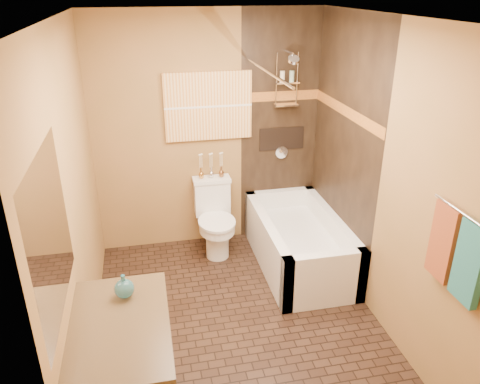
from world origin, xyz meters
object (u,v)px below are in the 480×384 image
object	(u,v)px
toilet	(215,218)
vanity	(124,379)
sunset_painting	(208,106)
bathtub	(299,246)

from	to	relation	value
toilet	vanity	world-z (taller)	vanity
vanity	sunset_painting	bearing A→B (deg)	68.97
toilet	bathtub	bearing A→B (deg)	-30.00
bathtub	vanity	world-z (taller)	vanity
bathtub	vanity	bearing A→B (deg)	-136.14
toilet	vanity	size ratio (longest dim) A/B	0.80
sunset_painting	toilet	world-z (taller)	sunset_painting
sunset_painting	bathtub	xyz separation A→B (m)	(0.80, -0.73, -1.33)
sunset_painting	bathtub	distance (m)	1.71
sunset_painting	vanity	xyz separation A→B (m)	(-0.93, -2.38, -1.11)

